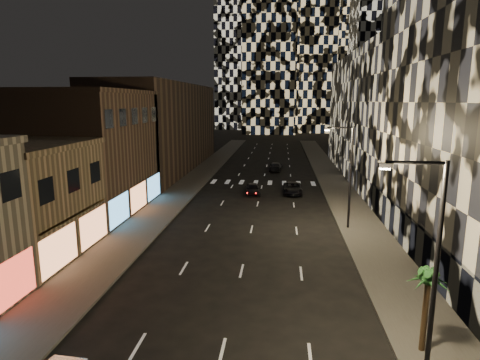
% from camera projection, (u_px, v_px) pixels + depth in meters
% --- Properties ---
extents(sidewalk_left, '(4.00, 120.00, 0.15)m').
position_uv_depth(sidewalk_left, '(193.00, 181.00, 57.39)').
color(sidewalk_left, '#47443F').
rests_on(sidewalk_left, ground).
extents(sidewalk_right, '(4.00, 120.00, 0.15)m').
position_uv_depth(sidewalk_right, '(335.00, 184.00, 55.36)').
color(sidewalk_right, '#47443F').
rests_on(sidewalk_right, ground).
extents(curb_left, '(0.20, 120.00, 0.15)m').
position_uv_depth(curb_left, '(208.00, 181.00, 57.18)').
color(curb_left, '#4C4C47').
rests_on(curb_left, ground).
extents(curb_right, '(0.20, 120.00, 0.15)m').
position_uv_depth(curb_right, '(320.00, 183.00, 55.58)').
color(curb_right, '#4C4C47').
rests_on(curb_right, ground).
extents(retail_tan, '(10.00, 10.00, 8.00)m').
position_uv_depth(retail_tan, '(10.00, 203.00, 29.05)').
color(retail_tan, '#8B7253').
rests_on(retail_tan, ground).
extents(retail_brown, '(10.00, 15.00, 12.00)m').
position_uv_depth(retail_brown, '(89.00, 154.00, 40.86)').
color(retail_brown, brown).
rests_on(retail_brown, ground).
extents(retail_filler_left, '(10.00, 40.00, 14.00)m').
position_uv_depth(retail_filler_left, '(164.00, 127.00, 66.52)').
color(retail_filler_left, brown).
rests_on(retail_filler_left, ground).
extents(midrise_base, '(0.60, 25.00, 3.00)m').
position_uv_depth(midrise_base, '(411.00, 234.00, 29.97)').
color(midrise_base, '#383838').
rests_on(midrise_base, ground).
extents(midrise_filler_right, '(16.00, 40.00, 18.00)m').
position_uv_depth(midrise_filler_right, '(400.00, 117.00, 59.44)').
color(midrise_filler_right, '#232326').
rests_on(midrise_filler_right, ground).
extents(streetlight_near, '(2.55, 0.25, 9.00)m').
position_uv_depth(streetlight_near, '(431.00, 258.00, 15.48)').
color(streetlight_near, black).
rests_on(streetlight_near, sidewalk_right).
extents(streetlight_far, '(2.55, 0.25, 9.00)m').
position_uv_depth(streetlight_far, '(348.00, 170.00, 34.99)').
color(streetlight_far, black).
rests_on(streetlight_far, sidewalk_right).
extents(car_dark_midlane, '(2.10, 4.17, 1.36)m').
position_uv_depth(car_dark_midlane, '(253.00, 189.00, 49.20)').
color(car_dark_midlane, black).
rests_on(car_dark_midlane, ground).
extents(car_dark_oncoming, '(2.21, 4.85, 1.38)m').
position_uv_depth(car_dark_oncoming, '(276.00, 167.00, 65.78)').
color(car_dark_oncoming, black).
rests_on(car_dark_oncoming, ground).
extents(car_dark_rightlane, '(2.32, 4.95, 1.37)m').
position_uv_depth(car_dark_rightlane, '(293.00, 188.00, 49.48)').
color(car_dark_rightlane, black).
rests_on(car_dark_rightlane, ground).
extents(palm_tree, '(2.02, 1.98, 3.95)m').
position_uv_depth(palm_tree, '(428.00, 283.00, 17.64)').
color(palm_tree, '#47331E').
rests_on(palm_tree, sidewalk_right).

